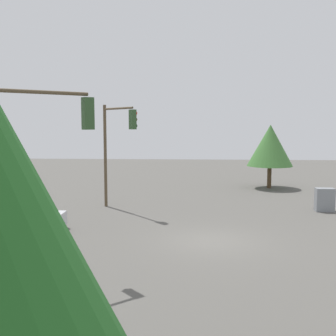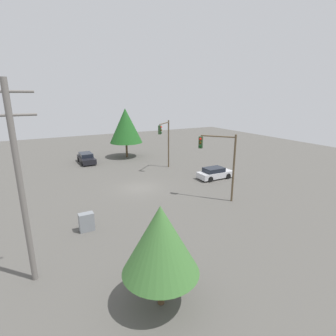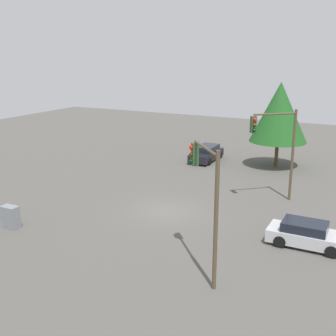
% 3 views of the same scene
% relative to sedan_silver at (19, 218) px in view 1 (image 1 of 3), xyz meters
% --- Properties ---
extents(ground_plane, '(80.00, 80.00, 0.00)m').
position_rel_sedan_silver_xyz_m(ground_plane, '(8.83, -1.11, -0.63)').
color(ground_plane, '#54514C').
extents(sedan_silver, '(4.07, 1.85, 1.31)m').
position_rel_sedan_silver_xyz_m(sedan_silver, '(0.00, 0.00, 0.00)').
color(sedan_silver, silver).
rests_on(sedan_silver, ground_plane).
extents(traffic_signal_main, '(2.31, 2.61, 6.06)m').
position_rel_sedan_silver_xyz_m(traffic_signal_main, '(3.64, 5.12, 3.49)').
color(traffic_signal_main, brown).
rests_on(traffic_signal_main, ground_plane).
extents(traffic_signal_cross, '(2.55, 2.28, 6.19)m').
position_rel_sedan_silver_xyz_m(traffic_signal_cross, '(3.20, -6.08, 3.57)').
color(traffic_signal_cross, brown).
rests_on(traffic_signal_cross, ground_plane).
extents(electrical_cabinet, '(1.02, 0.58, 1.32)m').
position_rel_sedan_silver_xyz_m(electrical_cabinet, '(15.50, 5.34, 0.03)').
color(electrical_cabinet, gray).
rests_on(electrical_cabinet, ground_plane).
extents(tree_far, '(3.46, 3.46, 4.87)m').
position_rel_sedan_silver_xyz_m(tree_far, '(13.93, 13.84, 2.65)').
color(tree_far, '#4C3823').
rests_on(tree_far, ground_plane).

